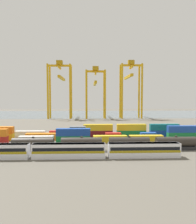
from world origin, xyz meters
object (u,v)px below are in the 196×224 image
freight_tank_row (105,144)px  shipping_container_7 (6,137)px  gantry_crane_central (95,87)px  gantry_crane_east (130,83)px  shipping_container_2 (36,140)px  passenger_train (69,150)px  gantry_crane_west (60,84)px  shipping_container_20 (131,133)px

freight_tank_row → shipping_container_7: bearing=154.1°
gantry_crane_central → gantry_crane_east: (28.53, -0.48, 3.24)m
shipping_container_2 → freight_tank_row: bearing=-26.1°
passenger_train → gantry_crane_east: 130.38m
shipping_container_7 → gantry_crane_west: 99.65m
shipping_container_2 → gantry_crane_central: (23.94, 102.22, 23.82)m
passenger_train → shipping_container_2: 23.93m
shipping_container_7 → gantry_crane_central: (37.03, 96.00, 23.82)m
gantry_crane_west → passenger_train: bearing=-81.6°
gantry_crane_east → shipping_container_7: bearing=-124.5°
shipping_container_7 → shipping_container_20: size_ratio=0.50×
freight_tank_row → shipping_container_20: freight_tank_row is taller
shipping_container_7 → gantry_crane_west: (8.49, 95.65, 26.61)m
gantry_crane_central → shipping_container_20: bearing=-82.1°
passenger_train → shipping_container_7: passenger_train is taller
gantry_crane_central → gantry_crane_east: 28.72m
freight_tank_row → shipping_container_20: size_ratio=4.64×
shipping_container_7 → gantry_crane_east: (65.56, 95.52, 27.05)m
shipping_container_20 → gantry_crane_east: size_ratio=0.26×
passenger_train → freight_tank_row: (10.39, 8.19, -0.06)m
shipping_container_2 → shipping_container_7: same height
gantry_crane_central → shipping_container_2: bearing=-103.2°
shipping_container_20 → gantry_crane_central: gantry_crane_central is taller
passenger_train → gantry_crane_east: size_ratio=1.29×
gantry_crane_west → gantry_crane_east: gantry_crane_east is taller
shipping_container_2 → gantry_crane_east: bearing=62.7°
gantry_crane_east → passenger_train: bearing=-107.8°
freight_tank_row → gantry_crane_east: size_ratio=1.21×
shipping_container_7 → gantry_crane_east: 118.97m
passenger_train → freight_tank_row: bearing=38.3°
passenger_train → gantry_crane_west: 125.70m
passenger_train → freight_tank_row: freight_tank_row is taller
passenger_train → gantry_crane_east: (39.12, 121.58, 26.21)m
passenger_train → shipping_container_7: bearing=135.4°
freight_tank_row → shipping_container_2: bearing=153.9°
shipping_container_20 → freight_tank_row: bearing=-117.7°
shipping_container_20 → gantry_crane_west: 101.90m
freight_tank_row → gantry_crane_west: gantry_crane_west is taller
freight_tank_row → shipping_container_7: (-36.82, 17.87, -0.78)m
passenger_train → gantry_crane_west: size_ratio=1.30×
shipping_container_7 → gantry_crane_central: size_ratio=0.15×
shipping_container_7 → gantry_crane_west: bearing=84.9°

